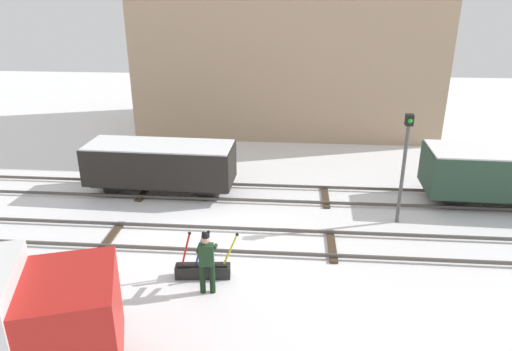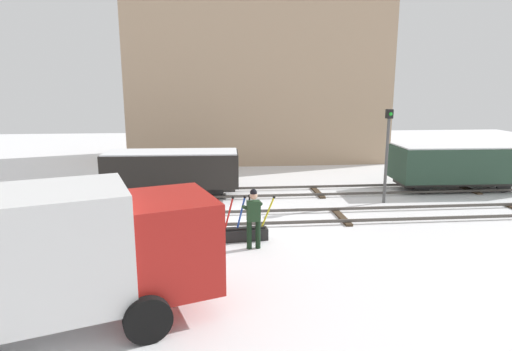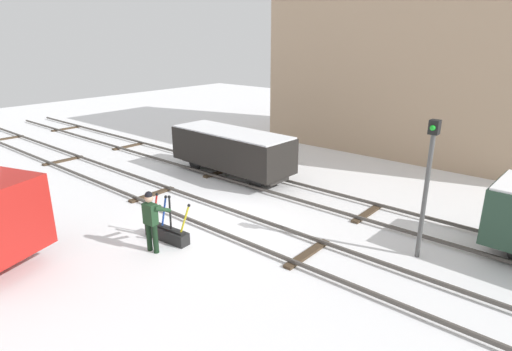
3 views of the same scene
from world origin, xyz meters
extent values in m
plane|color=white|center=(0.00, 0.00, 0.00)|extent=(60.00, 60.00, 0.00)
cube|color=#4C4742|center=(0.00, -0.72, 0.13)|extent=(44.00, 0.07, 0.10)
cube|color=#4C4742|center=(0.00, 0.72, 0.13)|extent=(44.00, 0.07, 0.10)
cube|color=#423323|center=(-17.60, 0.00, 0.04)|extent=(0.24, 1.94, 0.08)
cube|color=#423323|center=(-10.56, 0.00, 0.04)|extent=(0.24, 1.94, 0.08)
cube|color=#423323|center=(-3.52, 0.00, 0.04)|extent=(0.24, 1.94, 0.08)
cube|color=#423323|center=(3.52, 0.00, 0.04)|extent=(0.24, 1.94, 0.08)
cube|color=#4C4742|center=(0.00, 2.95, 0.13)|extent=(44.00, 0.07, 0.10)
cube|color=#4C4742|center=(0.00, 4.39, 0.13)|extent=(44.00, 0.07, 0.10)
cube|color=#423323|center=(-17.60, 3.67, 0.04)|extent=(0.24, 1.94, 0.08)
cube|color=#423323|center=(-10.56, 3.67, 0.04)|extent=(0.24, 1.94, 0.08)
cube|color=#423323|center=(-3.52, 3.67, 0.04)|extent=(0.24, 1.94, 0.08)
cube|color=#423323|center=(3.52, 3.67, 0.04)|extent=(0.24, 1.94, 0.08)
cube|color=black|center=(-0.17, -1.92, 0.18)|extent=(1.55, 0.50, 0.36)
cube|color=black|center=(-0.17, -1.92, 0.39)|extent=(1.38, 0.32, 0.06)
cylinder|color=red|center=(-0.60, -1.96, 0.87)|extent=(0.32, 0.08, 1.03)
sphere|color=black|center=(-0.47, -1.95, 1.38)|extent=(0.09, 0.09, 0.09)
cylinder|color=#1E47B7|center=(-0.23, -1.93, 0.87)|extent=(0.31, 0.08, 1.03)
sphere|color=black|center=(-0.11, -1.92, 1.38)|extent=(0.09, 0.09, 0.09)
cylinder|color=black|center=(0.03, -1.91, 0.88)|extent=(0.07, 0.06, 1.05)
sphere|color=black|center=(0.03, -1.90, 1.41)|extent=(0.09, 0.09, 0.09)
cylinder|color=yellow|center=(0.60, -1.85, 0.85)|extent=(0.45, 0.10, 0.99)
sphere|color=black|center=(0.80, -1.84, 1.33)|extent=(0.09, 0.09, 0.09)
cylinder|color=black|center=(-0.04, -2.63, 0.42)|extent=(0.15, 0.15, 0.84)
cylinder|color=black|center=(0.22, -2.61, 0.42)|extent=(0.15, 0.15, 0.84)
cube|color=#1E3D23|center=(0.09, -2.62, 1.14)|extent=(0.40, 0.27, 0.60)
sphere|color=tan|center=(0.09, -2.62, 1.60)|extent=(0.23, 0.23, 0.23)
sphere|color=black|center=(0.09, -2.62, 1.69)|extent=(0.21, 0.21, 0.21)
cylinder|color=#1E3D23|center=(-0.14, -2.37, 1.18)|extent=(0.16, 0.58, 0.23)
cylinder|color=#1E3D23|center=(0.28, -2.35, 1.23)|extent=(0.16, 0.57, 0.33)
cube|color=black|center=(-1.17, -5.52, 1.83)|extent=(0.61, 1.71, 0.76)
cylinder|color=black|center=(-2.97, -4.95, 0.45)|extent=(0.93, 0.52, 0.90)
cylinder|color=#4C4C4C|center=(5.85, 1.89, 1.71)|extent=(0.12, 0.12, 3.43)
cube|color=black|center=(5.85, 1.89, 3.61)|extent=(0.24, 0.24, 0.36)
sphere|color=green|center=(5.85, 1.76, 3.61)|extent=(0.14, 0.14, 0.14)
cube|color=tan|center=(1.77, 13.85, 5.56)|extent=(15.67, 6.95, 11.11)
cube|color=#2D2B28|center=(-2.83, 3.67, 0.40)|extent=(5.36, 1.32, 0.20)
cube|color=black|center=(-2.83, 3.67, 1.21)|extent=(5.66, 2.09, 1.42)
cube|color=white|center=(-2.83, 3.67, 1.95)|extent=(5.55, 2.01, 0.06)
cylinder|color=black|center=(-4.66, 3.20, 0.35)|extent=(0.70, 0.12, 0.70)
cylinder|color=black|center=(-4.63, 4.25, 0.35)|extent=(0.70, 0.12, 0.70)
cylinder|color=black|center=(-1.02, 3.09, 0.35)|extent=(0.70, 0.12, 0.70)
cylinder|color=black|center=(-0.99, 4.14, 0.35)|extent=(0.70, 0.12, 0.70)
camera|label=1|loc=(2.22, -12.98, 7.57)|focal=33.30mm
camera|label=2|loc=(-0.94, -14.33, 4.66)|focal=29.78mm
camera|label=3|loc=(9.09, -8.75, 5.75)|focal=29.39mm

